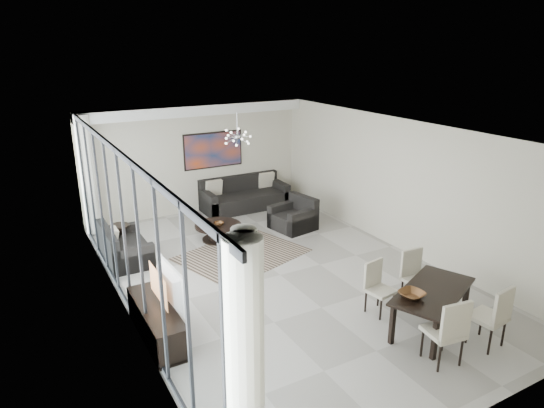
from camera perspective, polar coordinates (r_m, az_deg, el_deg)
room_shell at (r=9.45m, az=3.44°, el=0.16°), size 6.00×9.00×2.90m
window_wall at (r=8.24m, az=-16.43°, el=-3.29°), size 0.37×8.95×2.90m
soffit at (r=12.73m, az=-8.93°, el=10.85°), size 5.98×0.40×0.26m
painting at (r=13.26m, az=-6.92°, el=6.32°), size 1.68×0.04×0.98m
chandelier at (r=11.27m, az=-4.10°, el=7.88°), size 0.66×0.66×0.71m
rug at (r=10.68m, az=-3.57°, el=-5.94°), size 2.98×2.60×0.01m
coffee_table at (r=11.43m, az=-6.35°, el=-3.19°), size 1.09×1.09×0.38m
bowl_coffee at (r=11.31m, az=-6.26°, el=-2.33°), size 0.26×0.26×0.07m
sofa_main at (r=13.54m, az=-3.30°, el=0.73°), size 2.39×0.98×0.87m
loveseat at (r=10.78m, az=-17.06°, el=-5.08°), size 0.85×1.51×0.76m
armchair at (r=12.04m, az=2.62°, el=-1.66°), size 1.05×1.09×0.79m
side_table at (r=11.25m, az=-17.44°, el=-3.29°), size 0.44×0.44×0.60m
tv_console at (r=8.00m, az=-13.41°, el=-13.32°), size 0.48×1.72×0.54m
television at (r=7.70m, az=-12.47°, el=-9.48°), size 0.21×1.14×0.65m
dining_table at (r=8.21m, az=18.37°, el=-10.14°), size 1.88×1.45×0.70m
dining_chair_sw at (r=7.44m, az=20.13°, el=-13.56°), size 0.55×0.55×1.06m
dining_chair_se at (r=8.09m, az=24.75°, el=-11.60°), size 0.53×0.53×1.03m
dining_chair_nw at (r=8.53m, az=12.23°, el=-9.11°), size 0.48×0.48×0.91m
dining_chair_ne at (r=8.99m, az=16.40°, el=-7.76°), size 0.47×0.47×0.97m
bowl_dining at (r=7.84m, az=16.12°, el=-10.21°), size 0.42×0.42×0.09m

